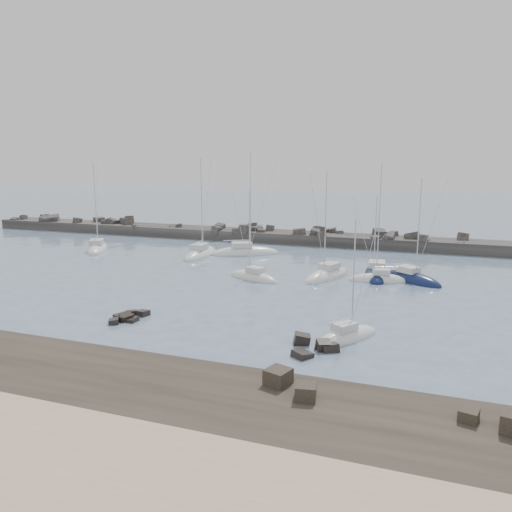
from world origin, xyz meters
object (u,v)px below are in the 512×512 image
Objects in this scene: sailboat_3 at (200,255)px; sailboat_4 at (245,253)px; sailboat_5 at (253,278)px; sailboat_1 at (97,249)px; sailboat_6 at (327,276)px; sailboat_7 at (347,337)px; sailboat_8 at (377,275)px; sailboat_9 at (378,280)px; sailboat_13 at (411,280)px.

sailboat_3 is 0.95× the size of sailboat_4.
sailboat_3 is 17.11m from sailboat_5.
sailboat_6 is (39.14, -6.27, 0.00)m from sailboat_1.
sailboat_7 is at bearing -46.30° from sailboat_3.
sailboat_7 is at bearing -74.04° from sailboat_6.
sailboat_8 is at bearing 90.67° from sailboat_7.
sailboat_5 is 22.37m from sailboat_7.
sailboat_5 is 15.17m from sailboat_9.
sailboat_8 is at bearing -4.16° from sailboat_1.
sailboat_8 is at bearing -9.67° from sailboat_3.
sailboat_9 is at bearing -80.17° from sailboat_8.
sailboat_3 reaches higher than sailboat_5.
sailboat_9 is (0.50, -2.89, -0.01)m from sailboat_8.
sailboat_5 is at bearing -163.78° from sailboat_13.
sailboat_5 is at bearing -165.07° from sailboat_9.
sailboat_4 is at bearing 159.22° from sailboat_8.
sailboat_1 is at bearing 148.96° from sailboat_7.
sailboat_9 is 3.97m from sailboat_13.
sailboat_6 is at bearing -152.10° from sailboat_8.
sailboat_9 is (45.33, -6.15, -0.01)m from sailboat_1.
sailboat_13 is (25.09, -9.38, 0.00)m from sailboat_4.
sailboat_9 is at bearing -15.25° from sailboat_3.
sailboat_9 is at bearing 89.40° from sailboat_7.
sailboat_3 reaches higher than sailboat_8.
sailboat_5 is at bearing -154.36° from sailboat_8.
sailboat_7 is at bearing -49.81° from sailboat_5.
sailboat_13 is at bearing -10.98° from sailboat_3.
sailboat_9 is at bearing 14.93° from sailboat_5.
sailboat_3 reaches higher than sailboat_13.
sailboat_1 reaches higher than sailboat_7.
sailboat_4 reaches higher than sailboat_13.
sailboat_5 is 0.83× the size of sailboat_6.
sailboat_13 reaches higher than sailboat_7.
sailboat_4 is at bearing 159.51° from sailboat_13.
sailboat_1 is 0.91× the size of sailboat_4.
sailboat_8 is at bearing 99.83° from sailboat_9.
sailboat_4 is (6.05, 3.34, -0.00)m from sailboat_3.
sailboat_3 reaches higher than sailboat_1.
sailboat_4 is 38.20m from sailboat_7.
sailboat_5 is 19.12m from sailboat_13.
sailboat_8 reaches higher than sailboat_7.
sailboat_7 is at bearing -99.93° from sailboat_13.
sailboat_9 is (21.38, -10.81, -0.01)m from sailboat_4.
sailboat_8 is 4.45m from sailboat_13.
sailboat_9 is at bearing -26.82° from sailboat_4.
sailboat_1 is 49.26m from sailboat_13.
sailboat_8 is at bearing -20.78° from sailboat_4.
sailboat_6 is 21.71m from sailboat_7.
sailboat_3 is 1.18× the size of sailboat_13.
sailboat_7 is (14.43, -17.09, -0.00)m from sailboat_5.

